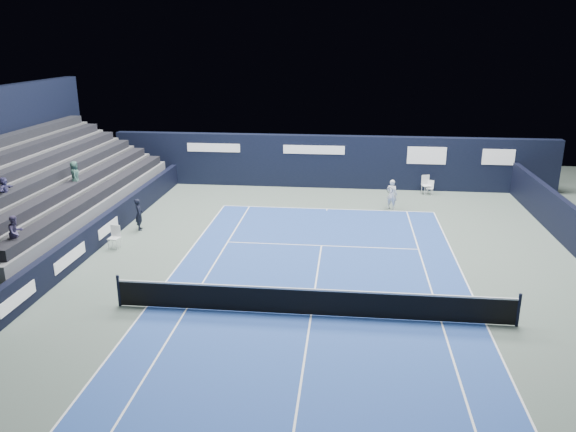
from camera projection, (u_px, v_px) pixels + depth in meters
The scene contains 12 objects.
ground at pixel (315, 289), 19.98m from camera, with size 48.00×48.00×0.00m, color #4E5C52.
court_surface at pixel (311, 315), 18.09m from camera, with size 10.97×23.77×0.01m, color navy.
folding_chair_back_a at pixel (430, 186), 31.97m from camera, with size 0.46×0.45×0.82m.
folding_chair_back_b at pixel (426, 183), 32.06m from camera, with size 0.60×0.59×1.08m.
line_judge_chair at pixel (115, 235), 23.77m from camera, with size 0.47×0.45×0.98m.
line_judge at pixel (139, 214), 25.98m from camera, with size 0.54×0.36×1.49m, color black.
court_markings at pixel (311, 315), 18.09m from camera, with size 11.03×23.83×0.00m.
tennis_net at pixel (311, 301), 17.93m from camera, with size 12.90×0.10×1.10m.
back_sponsor_wall at pixel (331, 162), 33.25m from camera, with size 26.00×0.63×3.10m.
side_barrier_left at pixel (104, 228), 24.55m from camera, with size 0.33×22.00×1.20m.
spectator_stand at pixel (31, 190), 25.50m from camera, with size 6.00×18.00×6.40m.
tennis_player at pixel (392, 194), 29.12m from camera, with size 0.68×0.91×1.58m.
Camera 1 is at (1.03, -16.25, 8.54)m, focal length 35.00 mm.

